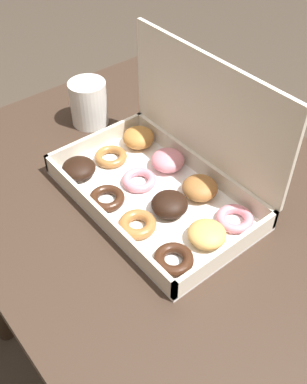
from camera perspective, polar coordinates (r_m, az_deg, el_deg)
name	(u,v)px	position (r m, az deg, el deg)	size (l,w,h in m)	color
ground_plane	(165,379)	(1.50, 1.51, -22.59)	(8.00, 8.00, 0.00)	#42382D
dining_table	(171,246)	(0.94, 2.22, -6.83)	(0.99, 0.71, 0.78)	#38281E
donut_box	(165,174)	(0.83, 1.52, 2.36)	(0.39, 0.24, 0.25)	white
coffee_mug	(89,102)	(1.02, -8.24, 11.20)	(0.08, 0.08, 0.10)	white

